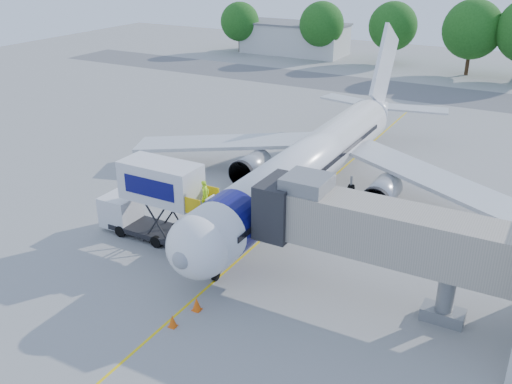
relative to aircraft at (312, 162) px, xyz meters
The scene contains 14 objects.
ground 5.07m from the aircraft, 90.00° to the right, with size 160.00×160.00×0.00m, color #969694.
guidance_line 5.06m from the aircraft, 90.00° to the right, with size 0.15×70.00×0.01m, color yellow.
taxiway_strip 37.99m from the aircraft, 90.00° to the left, with size 120.00×10.00×0.01m, color #59595B.
aircraft is the anchor object (origin of this frame).
jet_bridge 13.77m from the aircraft, 54.30° to the right, with size 13.90×3.20×6.60m.
catering_hiloader 12.77m from the aircraft, 119.37° to the right, with size 8.50×2.44×5.50m.
ground_tug 23.41m from the aircraft, 88.32° to the right, with size 3.66×2.11×1.41m.
safety_cone_a 18.60m from the aircraft, 88.59° to the right, with size 0.44×0.44×0.70m.
safety_cone_b 16.84m from the aircraft, 87.50° to the right, with size 0.49×0.49×0.79m.
outbuilding_left 62.50m from the aircraft, 116.61° to the left, with size 18.40×8.40×5.30m.
tree_a 64.57m from the aircraft, 125.31° to the left, with size 6.80×6.80×8.67m.
tree_b 57.42m from the aircraft, 112.34° to the left, with size 7.39×7.39×9.42m.
tree_c 56.10m from the aircraft, 100.69° to the left, with size 7.66×7.66×9.76m.
tree_d 52.16m from the aircraft, 87.58° to the left, with size 8.55×8.55×10.91m.
Camera 1 is at (15.92, -33.34, 18.21)m, focal length 40.00 mm.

